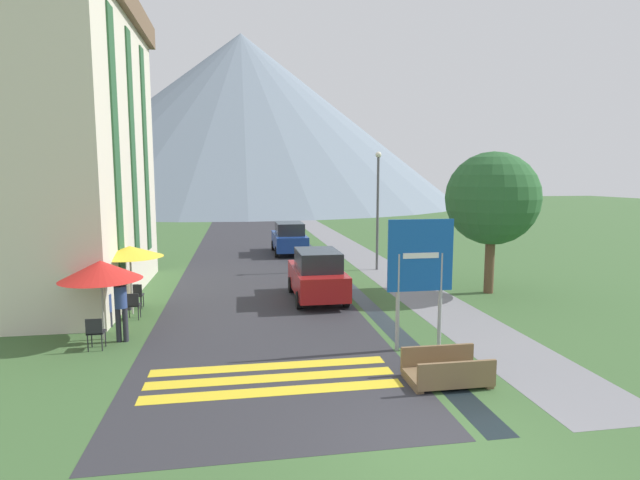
# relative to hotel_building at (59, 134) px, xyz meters

# --- Properties ---
(ground_plane) EXTENTS (160.00, 160.00, 0.00)m
(ground_plane) POSITION_rel_hotel_building_xyz_m (9.40, 8.00, -5.94)
(ground_plane) COLOR #3D6033
(road) EXTENTS (6.40, 60.00, 0.01)m
(road) POSITION_rel_hotel_building_xyz_m (6.90, 18.00, -5.94)
(road) COLOR #2D2D33
(road) RESTS_ON ground_plane
(footpath) EXTENTS (2.20, 60.00, 0.01)m
(footpath) POSITION_rel_hotel_building_xyz_m (13.00, 18.00, -5.94)
(footpath) COLOR slate
(footpath) RESTS_ON ground_plane
(drainage_channel) EXTENTS (0.60, 60.00, 0.00)m
(drainage_channel) POSITION_rel_hotel_building_xyz_m (10.60, 18.00, -5.94)
(drainage_channel) COLOR black
(drainage_channel) RESTS_ON ground_plane
(crosswalk_marking) EXTENTS (5.44, 1.84, 0.01)m
(crosswalk_marking) POSITION_rel_hotel_building_xyz_m (6.90, -8.79, -5.93)
(crosswalk_marking) COLOR yellow
(crosswalk_marking) RESTS_ON ground_plane
(mountain_distant) EXTENTS (70.06, 70.06, 27.46)m
(mountain_distant) POSITION_rel_hotel_building_xyz_m (7.23, 65.48, 7.79)
(mountain_distant) COLOR slate
(mountain_distant) RESTS_ON ground_plane
(hotel_building) EXTENTS (5.42, 9.89, 11.01)m
(hotel_building) POSITION_rel_hotel_building_xyz_m (0.00, 0.00, 0.00)
(hotel_building) COLOR beige
(hotel_building) RESTS_ON ground_plane
(road_sign) EXTENTS (1.71, 0.11, 3.36)m
(road_sign) POSITION_rel_hotel_building_xyz_m (10.74, -7.51, -3.78)
(road_sign) COLOR #9E9EA3
(road_sign) RESTS_ON ground_plane
(footbridge) EXTENTS (1.70, 1.10, 0.65)m
(footbridge) POSITION_rel_hotel_building_xyz_m (10.60, -9.61, -5.71)
(footbridge) COLOR brown
(footbridge) RESTS_ON ground_plane
(parked_car_near) EXTENTS (1.80, 3.96, 1.82)m
(parked_car_near) POSITION_rel_hotel_building_xyz_m (9.00, -1.91, -5.03)
(parked_car_near) COLOR #A31919
(parked_car_near) RESTS_ON ground_plane
(parked_car_far) EXTENTS (1.86, 4.29, 1.82)m
(parked_car_far) POSITION_rel_hotel_building_xyz_m (9.13, 9.20, -5.03)
(parked_car_far) COLOR navy
(parked_car_far) RESTS_ON ground_plane
(cafe_chair_far_right) EXTENTS (0.40, 0.40, 0.85)m
(cafe_chair_far_right) POSITION_rel_hotel_building_xyz_m (2.70, -2.14, -5.43)
(cafe_chair_far_right) COLOR #232328
(cafe_chair_far_right) RESTS_ON ground_plane
(cafe_chair_far_left) EXTENTS (0.40, 0.40, 0.85)m
(cafe_chair_far_left) POSITION_rel_hotel_building_xyz_m (2.81, -2.19, -5.43)
(cafe_chair_far_left) COLOR #232328
(cafe_chair_far_left) RESTS_ON ground_plane
(cafe_chair_nearest) EXTENTS (0.40, 0.40, 0.85)m
(cafe_chair_nearest) POSITION_rel_hotel_building_xyz_m (2.57, -6.25, -5.43)
(cafe_chair_nearest) COLOR #232328
(cafe_chair_nearest) RESTS_ON ground_plane
(cafe_chair_middle) EXTENTS (0.40, 0.40, 0.85)m
(cafe_chair_middle) POSITION_rel_hotel_building_xyz_m (2.95, -3.53, -5.43)
(cafe_chair_middle) COLOR #232328
(cafe_chair_middle) RESTS_ON ground_plane
(cafe_umbrella_front_red) EXTENTS (2.16, 2.16, 2.18)m
(cafe_umbrella_front_red) POSITION_rel_hotel_building_xyz_m (2.55, -5.36, -4.02)
(cafe_umbrella_front_red) COLOR #B7B2A8
(cafe_umbrella_front_red) RESTS_ON ground_plane
(cafe_umbrella_middle_yellow) EXTENTS (2.08, 2.08, 2.22)m
(cafe_umbrella_middle_yellow) POSITION_rel_hotel_building_xyz_m (2.80, -2.82, -3.90)
(cafe_umbrella_middle_yellow) COLOR #B7B2A8
(cafe_umbrella_middle_yellow) RESTS_ON ground_plane
(person_standing_terrace) EXTENTS (0.32, 0.32, 1.73)m
(person_standing_terrace) POSITION_rel_hotel_building_xyz_m (3.09, -5.65, -4.93)
(person_standing_terrace) COLOR #282833
(person_standing_terrace) RESTS_ON ground_plane
(person_seated_far) EXTENTS (0.32, 0.32, 1.19)m
(person_seated_far) POSITION_rel_hotel_building_xyz_m (2.34, -4.20, -5.28)
(person_seated_far) COLOR #282833
(person_seated_far) RESTS_ON ground_plane
(person_seated_near) EXTENTS (0.32, 0.32, 1.19)m
(person_seated_near) POSITION_rel_hotel_building_xyz_m (2.50, -2.31, -5.28)
(person_seated_near) COLOR #282833
(person_seated_near) RESTS_ON ground_plane
(streetlamp) EXTENTS (0.28, 0.28, 5.58)m
(streetlamp) POSITION_rel_hotel_building_xyz_m (12.75, 3.46, -2.66)
(streetlamp) COLOR #515156
(streetlamp) RESTS_ON ground_plane
(tree_by_path) EXTENTS (3.48, 3.48, 5.36)m
(tree_by_path) POSITION_rel_hotel_building_xyz_m (15.64, -1.92, -2.34)
(tree_by_path) COLOR brown
(tree_by_path) RESTS_ON ground_plane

